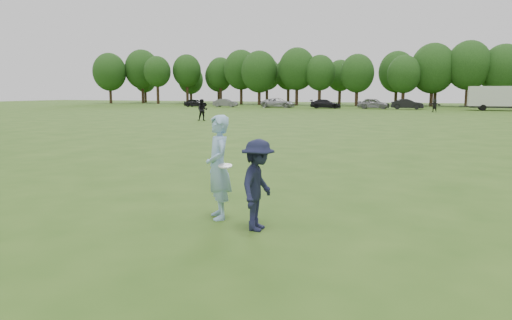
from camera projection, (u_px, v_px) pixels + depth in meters
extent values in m
plane|color=#2F5317|center=(265.00, 226.00, 8.61)|extent=(200.00, 200.00, 0.00)
imported|color=#96BFE9|center=(218.00, 167.00, 9.04)|extent=(0.85, 0.90, 2.07)
imported|color=#191C37|center=(258.00, 185.00, 8.29)|extent=(0.65, 1.10, 1.68)
imported|color=black|center=(202.00, 110.00, 39.37)|extent=(1.11, 1.01, 1.86)
imported|color=black|center=(435.00, 105.00, 55.59)|extent=(1.60, 0.86, 1.64)
imported|color=black|center=(195.00, 103.00, 74.75)|extent=(3.90, 1.75, 1.30)
imported|color=slate|center=(225.00, 103.00, 74.13)|extent=(4.12, 1.81, 1.31)
imported|color=#AEADB2|center=(278.00, 103.00, 70.93)|extent=(5.43, 2.67, 1.48)
imported|color=black|center=(326.00, 104.00, 67.96)|extent=(4.77, 2.46, 1.32)
imported|color=gray|center=(374.00, 104.00, 65.98)|extent=(4.67, 2.15, 1.55)
imported|color=black|center=(407.00, 104.00, 64.38)|extent=(4.47, 1.69, 1.46)
cylinder|color=white|center=(225.00, 166.00, 8.75)|extent=(0.30, 0.30, 0.08)
cube|color=silver|center=(502.00, 96.00, 59.76)|extent=(8.00, 2.50, 2.60)
cube|color=black|center=(501.00, 107.00, 59.97)|extent=(7.60, 2.30, 0.25)
cylinder|color=black|center=(483.00, 108.00, 59.60)|extent=(0.80, 0.25, 0.80)
cylinder|color=black|center=(481.00, 107.00, 61.91)|extent=(0.80, 0.25, 0.80)
cube|color=#333333|center=(464.00, 106.00, 61.51)|extent=(1.20, 0.15, 0.12)
cylinder|color=#332114|center=(111.00, 95.00, 96.42)|extent=(0.56, 0.56, 3.63)
ellipsoid|color=#1C3B13|center=(110.00, 72.00, 95.71)|extent=(6.88, 6.88, 7.91)
cylinder|color=#332114|center=(143.00, 93.00, 98.42)|extent=(0.56, 0.56, 4.13)
ellipsoid|color=#1C3B13|center=(142.00, 69.00, 97.65)|extent=(7.25, 7.25, 8.34)
cylinder|color=#332114|center=(158.00, 93.00, 92.91)|extent=(0.56, 0.56, 4.18)
ellipsoid|color=#1C3B13|center=(157.00, 72.00, 92.25)|extent=(5.42, 5.42, 6.23)
cylinder|color=#332114|center=(187.00, 93.00, 94.38)|extent=(0.56, 0.56, 4.26)
ellipsoid|color=#1C3B13|center=(187.00, 71.00, 93.70)|extent=(5.79, 5.79, 6.66)
cylinder|color=#332114|center=(221.00, 94.00, 93.43)|extent=(0.56, 0.56, 3.91)
ellipsoid|color=#1C3B13|center=(220.00, 73.00, 92.80)|extent=(5.47, 5.47, 6.29)
cylinder|color=#332114|center=(241.00, 94.00, 89.94)|extent=(0.56, 0.56, 3.83)
ellipsoid|color=#1C3B13|center=(241.00, 70.00, 89.23)|extent=(6.75, 6.75, 7.76)
cylinder|color=#332114|center=(259.00, 96.00, 85.52)|extent=(0.56, 0.56, 3.25)
ellipsoid|color=#1C3B13|center=(259.00, 72.00, 84.85)|extent=(6.76, 6.76, 7.78)
cylinder|color=#332114|center=(297.00, 95.00, 83.35)|extent=(0.56, 0.56, 3.71)
ellipsoid|color=#1C3B13|center=(297.00, 69.00, 82.64)|extent=(6.68, 6.68, 7.68)
cylinder|color=#332114|center=(319.00, 96.00, 81.49)|extent=(0.56, 0.56, 3.46)
ellipsoid|color=#1C3B13|center=(320.00, 73.00, 80.88)|extent=(5.49, 5.49, 6.31)
cylinder|color=#332114|center=(356.00, 97.00, 79.06)|extent=(0.56, 0.56, 3.14)
ellipsoid|color=#1C3B13|center=(357.00, 73.00, 78.46)|extent=(5.78, 5.78, 6.64)
cylinder|color=#332114|center=(403.00, 97.00, 76.12)|extent=(0.56, 0.56, 3.01)
ellipsoid|color=#1C3B13|center=(404.00, 74.00, 75.54)|extent=(5.46, 5.46, 6.28)
cylinder|color=#332114|center=(431.00, 97.00, 76.74)|extent=(0.56, 0.56, 3.23)
ellipsoid|color=#1C3B13|center=(433.00, 68.00, 76.04)|extent=(7.29, 7.29, 8.38)
cylinder|color=#332114|center=(467.00, 95.00, 74.70)|extent=(0.56, 0.56, 3.77)
ellipsoid|color=#1C3B13|center=(469.00, 65.00, 73.98)|extent=(6.95, 6.95, 8.00)
cylinder|color=#332114|center=(501.00, 97.00, 73.47)|extent=(0.56, 0.56, 3.33)
ellipsoid|color=#1C3B13|center=(504.00, 68.00, 72.79)|extent=(6.71, 6.71, 7.71)
cylinder|color=#332114|center=(146.00, 96.00, 104.13)|extent=(0.56, 0.56, 2.97)
ellipsoid|color=#1C3B13|center=(145.00, 80.00, 103.60)|extent=(4.85, 4.85, 5.58)
cylinder|color=#332114|center=(191.00, 97.00, 101.25)|extent=(0.56, 0.56, 2.73)
ellipsoid|color=#1C3B13|center=(191.00, 80.00, 100.70)|extent=(5.45, 5.45, 6.27)
cylinder|color=#332114|center=(219.00, 96.00, 97.08)|extent=(0.56, 0.56, 3.25)
ellipsoid|color=#1C3B13|center=(218.00, 76.00, 96.47)|extent=(5.68, 5.68, 6.53)
cylinder|color=#332114|center=(267.00, 95.00, 96.36)|extent=(0.56, 0.56, 3.62)
ellipsoid|color=#1C3B13|center=(267.00, 74.00, 95.72)|extent=(5.80, 5.80, 6.67)
cylinder|color=#332114|center=(288.00, 95.00, 92.08)|extent=(0.56, 0.56, 3.61)
ellipsoid|color=#1C3B13|center=(288.00, 74.00, 91.45)|extent=(5.58, 5.58, 6.42)
cylinder|color=#332114|center=(340.00, 96.00, 88.97)|extent=(0.56, 0.56, 3.29)
ellipsoid|color=#1C3B13|center=(340.00, 76.00, 88.39)|extent=(5.30, 5.30, 6.09)
cylinder|color=#332114|center=(396.00, 96.00, 86.65)|extent=(0.56, 0.56, 3.28)
ellipsoid|color=#1C3B13|center=(397.00, 72.00, 85.97)|extent=(6.78, 6.78, 7.79)
cylinder|color=#332114|center=(435.00, 97.00, 82.79)|extent=(0.56, 0.56, 3.11)
ellipsoid|color=#1C3B13|center=(436.00, 75.00, 82.22)|extent=(5.34, 5.34, 6.14)
cylinder|color=#332114|center=(492.00, 96.00, 80.74)|extent=(0.56, 0.56, 3.50)
ellipsoid|color=#1C3B13|center=(494.00, 74.00, 80.18)|extent=(4.82, 4.82, 5.54)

